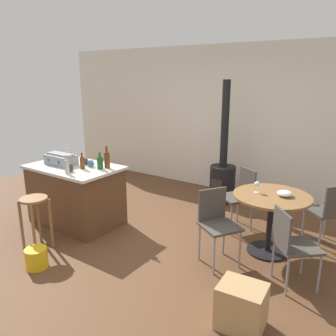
{
  "coord_description": "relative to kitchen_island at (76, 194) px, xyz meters",
  "views": [
    {
      "loc": [
        2.53,
        -3.23,
        2.15
      ],
      "look_at": [
        0.15,
        0.23,
        0.99
      ],
      "focal_mm": 35.87,
      "sensor_mm": 36.0,
      "label": 1
    }
  ],
  "objects": [
    {
      "name": "bottle_2",
      "position": [
        0.48,
        0.2,
        0.56
      ],
      "size": [
        0.08,
        0.08,
        0.32
      ],
      "color": "#603314",
      "rests_on": "kitchen_island"
    },
    {
      "name": "plastic_bucket",
      "position": [
        0.59,
        -1.12,
        -0.32
      ],
      "size": [
        0.25,
        0.25,
        0.24
      ],
      "primitive_type": "cylinder",
      "color": "yellow",
      "rests_on": "ground_plane"
    },
    {
      "name": "folding_chair_far",
      "position": [
        3.24,
        1.29,
        0.07
      ],
      "size": [
        0.56,
        0.56,
        0.87
      ],
      "color": "#47423D",
      "rests_on": "ground_plane"
    },
    {
      "name": "dining_table",
      "position": [
        2.67,
        0.76,
        0.13
      ],
      "size": [
        0.93,
        0.93,
        0.76
      ],
      "color": "black",
      "rests_on": "ground_plane"
    },
    {
      "name": "wood_stove",
      "position": [
        1.41,
        2.04,
        0.06
      ],
      "size": [
        0.44,
        0.45,
        2.09
      ],
      "color": "black",
      "rests_on": "ground_plane"
    },
    {
      "name": "ground_plane",
      "position": [
        1.26,
        0.14,
        -0.44
      ],
      "size": [
        8.8,
        8.8,
        0.0
      ],
      "primitive_type": "plane",
      "color": "brown"
    },
    {
      "name": "folding_chair_right",
      "position": [
        2.23,
        0.19,
        0.08
      ],
      "size": [
        0.55,
        0.55,
        0.88
      ],
      "color": "#47423D",
      "rests_on": "ground_plane"
    },
    {
      "name": "wine_glass",
      "position": [
        2.48,
        0.73,
        0.42
      ],
      "size": [
        0.07,
        0.07,
        0.14
      ],
      "color": "silver",
      "rests_on": "dining_table"
    },
    {
      "name": "bottle_3",
      "position": [
        0.44,
        0.1,
        0.53
      ],
      "size": [
        0.08,
        0.08,
        0.24
      ],
      "color": "#194C23",
      "rests_on": "kitchen_island"
    },
    {
      "name": "wooden_stool",
      "position": [
        0.21,
        -0.83,
        0.06
      ],
      "size": [
        0.34,
        0.34,
        0.69
      ],
      "color": "olive",
      "rests_on": "ground_plane"
    },
    {
      "name": "cup_1",
      "position": [
        0.07,
        0.16,
        0.48
      ],
      "size": [
        0.11,
        0.08,
        0.09
      ],
      "color": "#383838",
      "rests_on": "kitchen_island"
    },
    {
      "name": "toolbox",
      "position": [
        -0.22,
        -0.05,
        0.52
      ],
      "size": [
        0.47,
        0.27,
        0.17
      ],
      "color": "gray",
      "rests_on": "kitchen_island"
    },
    {
      "name": "bottle_4",
      "position": [
        0.22,
        -0.03,
        0.53
      ],
      "size": [
        0.06,
        0.06,
        0.23
      ],
      "color": "#603314",
      "rests_on": "kitchen_island"
    },
    {
      "name": "cup_2",
      "position": [
        0.18,
        -0.22,
        0.49
      ],
      "size": [
        0.12,
        0.09,
        0.11
      ],
      "color": "#383838",
      "rests_on": "kitchen_island"
    },
    {
      "name": "folding_chair_left",
      "position": [
        2.08,
        1.21,
        0.08
      ],
      "size": [
        0.55,
        0.55,
        0.87
      ],
      "color": "#47423D",
      "rests_on": "ground_plane"
    },
    {
      "name": "folding_chair_near",
      "position": [
        3.07,
        0.19,
        0.05
      ],
      "size": [
        0.56,
        0.56,
        0.85
      ],
      "color": "#47423D",
      "rests_on": "ground_plane"
    },
    {
      "name": "back_wall",
      "position": [
        1.26,
        2.68,
        0.91
      ],
      "size": [
        8.0,
        0.1,
        2.7
      ],
      "primitive_type": "cube",
      "color": "silver",
      "rests_on": "ground_plane"
    },
    {
      "name": "serving_bowl",
      "position": [
        2.8,
        0.8,
        0.35
      ],
      "size": [
        0.18,
        0.18,
        0.07
      ],
      "primitive_type": "ellipsoid",
      "color": "white",
      "rests_on": "dining_table"
    },
    {
      "name": "cardboard_box",
      "position": [
        2.91,
        -0.67,
        -0.24
      ],
      "size": [
        0.42,
        0.36,
        0.41
      ],
      "primitive_type": "cube",
      "rotation": [
        0.0,
        0.0,
        0.08
      ],
      "color": "tan",
      "rests_on": "ground_plane"
    },
    {
      "name": "bottle_0",
      "position": [
        0.25,
        -0.31,
        0.54
      ],
      "size": [
        0.06,
        0.06,
        0.26
      ],
      "color": "#B7B2AD",
      "rests_on": "kitchen_island"
    },
    {
      "name": "kitchen_island",
      "position": [
        0.0,
        0.0,
        0.0
      ],
      "size": [
        1.35,
        0.86,
        0.88
      ],
      "color": "brown",
      "rests_on": "ground_plane"
    },
    {
      "name": "cup_0",
      "position": [
        0.23,
        0.12,
        0.48
      ],
      "size": [
        0.12,
        0.08,
        0.09
      ],
      "color": "#4C7099",
      "rests_on": "kitchen_island"
    },
    {
      "name": "bottle_1",
      "position": [
        -0.47,
        0.29,
        0.52
      ],
      "size": [
        0.08,
        0.08,
        0.21
      ],
      "color": "#B7B2AD",
      "rests_on": "kitchen_island"
    }
  ]
}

